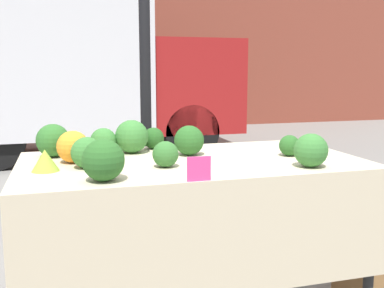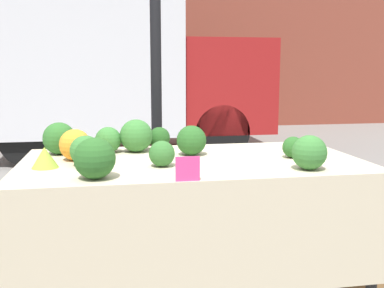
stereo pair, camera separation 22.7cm
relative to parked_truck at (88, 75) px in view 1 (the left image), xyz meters
name	(u,v)px [view 1 (the left image)]	position (x,y,z in m)	size (l,w,h in m)	color
building_facade	(87,8)	(0.22, 3.47, 1.47)	(16.00, 0.60, 5.48)	brown
tent_pole	(146,99)	(0.11, -4.44, -0.11)	(0.07, 0.07, 2.32)	black
parked_truck	(88,75)	(0.00, 0.00, 0.00)	(4.29, 1.92, 2.39)	silver
market_table	(196,185)	(0.22, -5.21, -0.49)	(1.71, 0.91, 0.90)	beige
orange_cauliflower	(73,147)	(-0.36, -5.05, -0.30)	(0.16, 0.16, 0.16)	orange
romanesco_head	(45,160)	(-0.48, -5.21, -0.33)	(0.12, 0.12, 0.10)	#93B238
broccoli_head_0	(132,137)	(-0.04, -4.87, -0.29)	(0.18, 0.18, 0.18)	#387533
broccoli_head_1	(189,140)	(0.24, -5.02, -0.30)	(0.16, 0.16, 0.16)	#285B23
broccoli_head_2	(103,160)	(-0.25, -5.47, -0.29)	(0.17, 0.17, 0.17)	#285B23
broccoli_head_3	(290,146)	(0.74, -5.18, -0.32)	(0.11, 0.11, 0.11)	#285B23
broccoli_head_4	(311,150)	(0.71, -5.46, -0.30)	(0.16, 0.16, 0.16)	#387533
broccoli_head_5	(53,141)	(-0.46, -4.87, -0.29)	(0.17, 0.17, 0.17)	#2D6628
broccoli_head_6	(103,141)	(-0.20, -4.86, -0.31)	(0.14, 0.14, 0.14)	#387533
broccoli_head_7	(153,138)	(0.10, -4.77, -0.32)	(0.12, 0.12, 0.12)	#23511E
broccoli_head_8	(165,154)	(0.05, -5.28, -0.32)	(0.12, 0.12, 0.12)	#336B2D
broccoli_head_9	(87,153)	(-0.30, -5.20, -0.31)	(0.15, 0.15, 0.15)	#387533
price_sign	(199,169)	(0.13, -5.58, -0.33)	(0.10, 0.01, 0.10)	#E53D84
produce_crate	(382,277)	(1.40, -5.17, -1.15)	(0.47, 0.33, 0.24)	olive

